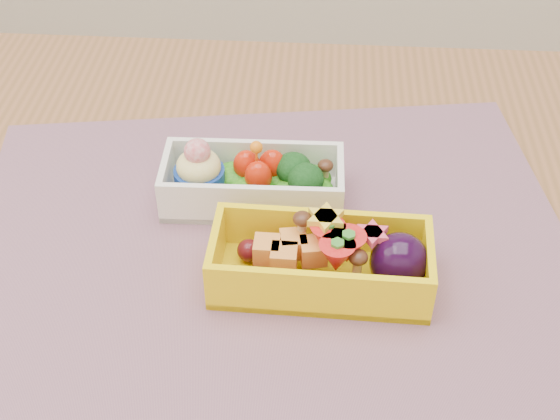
# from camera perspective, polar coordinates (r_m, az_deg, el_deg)

# --- Properties ---
(table) EXTENTS (1.20, 0.80, 0.75)m
(table) POSITION_cam_1_polar(r_m,az_deg,el_deg) (0.76, 1.42, -9.29)
(table) COLOR brown
(table) RESTS_ON ground
(placemat) EXTENTS (0.61, 0.50, 0.00)m
(placemat) POSITION_cam_1_polar(r_m,az_deg,el_deg) (0.71, -0.63, -2.58)
(placemat) COLOR #855B64
(placemat) RESTS_ON table
(bento_white) EXTENTS (0.17, 0.08, 0.07)m
(bento_white) POSITION_cam_1_polar(r_m,az_deg,el_deg) (0.74, -2.10, 2.14)
(bento_white) COLOR white
(bento_white) RESTS_ON placemat
(bento_yellow) EXTENTS (0.19, 0.09, 0.06)m
(bento_yellow) POSITION_cam_1_polar(r_m,az_deg,el_deg) (0.65, 3.41, -3.77)
(bento_yellow) COLOR yellow
(bento_yellow) RESTS_ON placemat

